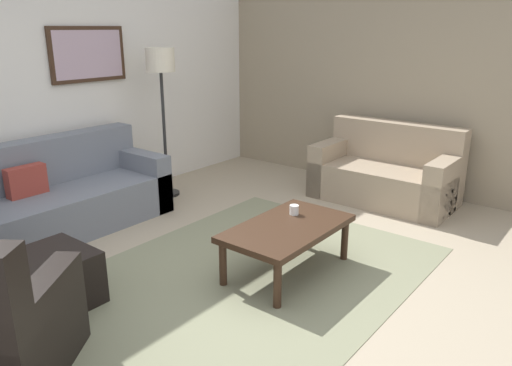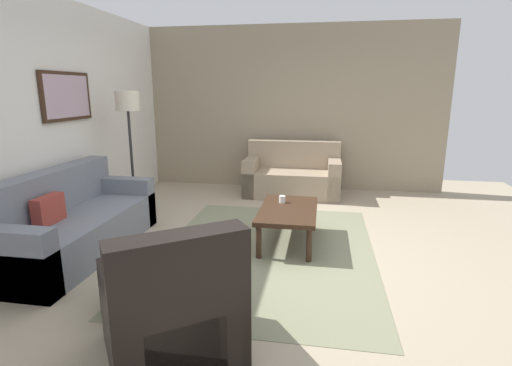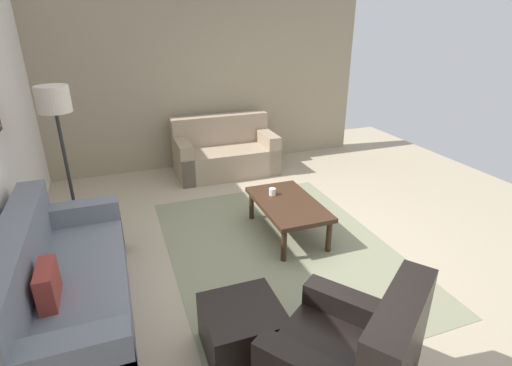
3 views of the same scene
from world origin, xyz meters
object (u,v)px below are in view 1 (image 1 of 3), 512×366
Objects in this scene: couch_main at (56,200)px; couch_loveseat at (387,174)px; coffee_table at (287,231)px; framed_artwork at (88,54)px; cup at (294,210)px; ottoman at (51,280)px; lamp_standing at (161,75)px.

couch_loveseat is at bearing -37.57° from couch_main.
couch_loveseat is at bearing 3.16° from coffee_table.
cup is at bearing -87.62° from framed_artwork.
ottoman is 0.51× the size of coffee_table.
couch_main is 3.75× the size of ottoman.
cup is (1.70, -0.93, 0.25)m from ottoman.
cup is 0.09× the size of framed_artwork.
framed_artwork is at bearing 46.69° from ottoman.
lamp_standing is (0.48, 2.15, 0.96)m from cup.
couch_loveseat is 2.78× the size of ottoman.
lamp_standing is at bearing 72.45° from coffee_table.
couch_main is at bearing 106.07° from coffee_table.
ottoman is at bearing 151.25° from cup.
lamp_standing is (2.18, 1.22, 1.21)m from ottoman.
couch_loveseat is 19.04× the size of cup.
framed_artwork reaches higher than couch_loveseat.
couch_main reaches higher than ottoman.
couch_main is 1.91× the size of coffee_table.
couch_main is 25.65× the size of cup.
couch_main is at bearing 142.43° from couch_loveseat.
framed_artwork reaches higher than couch_main.
couch_loveseat reaches higher than ottoman.
framed_artwork is (-0.59, 0.47, 0.24)m from lamp_standing.
ottoman is 2.73m from framed_artwork.
lamp_standing reaches higher than couch_loveseat.
coffee_table is at bearing -176.84° from couch_loveseat.
coffee_table is at bearing -92.56° from framed_artwork.
cup is 2.40m from lamp_standing.
couch_loveseat is 2.19m from coffee_table.
coffee_table is at bearing -34.94° from ottoman.
ottoman is at bearing -121.94° from couch_main.
couch_loveseat is 1.96m from cup.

